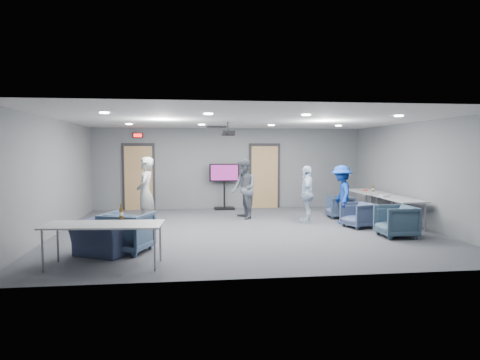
{
  "coord_description": "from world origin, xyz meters",
  "views": [
    {
      "loc": [
        -1.44,
        -10.35,
        1.97
      ],
      "look_at": [
        -0.07,
        0.55,
        1.2
      ],
      "focal_mm": 32.0,
      "sensor_mm": 36.0,
      "label": 1
    }
  ],
  "objects": [
    {
      "name": "chair_front_b",
      "position": [
        -3.01,
        -2.16,
        0.32
      ],
      "size": [
        1.27,
        1.21,
        0.64
      ],
      "primitive_type": "imported",
      "rotation": [
        0.0,
        0.0,
        2.67
      ],
      "color": "#333C58",
      "rests_on": "floor"
    },
    {
      "name": "person_b",
      "position": [
        0.2,
        1.76,
        0.86
      ],
      "size": [
        0.8,
        0.95,
        1.73
      ],
      "primitive_type": "imported",
      "rotation": [
        0.0,
        0.0,
        -1.38
      ],
      "color": "#555B66",
      "rests_on": "floor"
    },
    {
      "name": "door_left",
      "position": [
        -3.0,
        3.95,
        1.07
      ],
      "size": [
        1.06,
        0.17,
        2.24
      ],
      "color": "black",
      "rests_on": "wall_back"
    },
    {
      "name": "chair_front_a",
      "position": [
        -2.58,
        -2.0,
        0.39
      ],
      "size": [
        1.09,
        1.11,
        0.79
      ],
      "primitive_type": "imported",
      "rotation": [
        0.0,
        0.0,
        2.78
      ],
      "color": "#3C4E68",
      "rests_on": "floor"
    },
    {
      "name": "person_a",
      "position": [
        -2.46,
        0.5,
        0.9
      ],
      "size": [
        0.46,
        0.67,
        1.8
      ],
      "primitive_type": "imported",
      "rotation": [
        0.0,
        0.0,
        -1.61
      ],
      "color": "#949794",
      "rests_on": "floor"
    },
    {
      "name": "projector",
      "position": [
        -0.38,
        0.56,
        2.41
      ],
      "size": [
        0.34,
        0.33,
        0.36
      ],
      "rotation": [
        0.0,
        0.0,
        0.06
      ],
      "color": "black",
      "rests_on": "ceiling"
    },
    {
      "name": "table_right_a",
      "position": [
        4.0,
        1.88,
        0.69
      ],
      "size": [
        0.79,
        1.9,
        0.73
      ],
      "rotation": [
        0.0,
        0.0,
        1.57
      ],
      "color": "#A2A4A7",
      "rests_on": "floor"
    },
    {
      "name": "wrapper",
      "position": [
        3.76,
        0.33,
        0.76
      ],
      "size": [
        0.29,
        0.23,
        0.06
      ],
      "primitive_type": "cube",
      "rotation": [
        0.0,
        0.0,
        0.27
      ],
      "color": "silver",
      "rests_on": "table_right_b"
    },
    {
      "name": "snack_box",
      "position": [
        3.96,
        2.03,
        0.75
      ],
      "size": [
        0.19,
        0.15,
        0.04
      ],
      "primitive_type": "cube",
      "rotation": [
        0.0,
        0.0,
        0.25
      ],
      "color": "#BA402E",
      "rests_on": "table_right_a"
    },
    {
      "name": "chair_right_c",
      "position": [
        3.27,
        -1.29,
        0.36
      ],
      "size": [
        0.8,
        0.78,
        0.72
      ],
      "primitive_type": "imported",
      "rotation": [
        0.0,
        0.0,
        -1.58
      ],
      "color": "#334658",
      "rests_on": "floor"
    },
    {
      "name": "bottle_front",
      "position": [
        -2.62,
        -2.5,
        0.83
      ],
      "size": [
        0.07,
        0.07,
        0.27
      ],
      "color": "#5E3E10",
      "rests_on": "table_front_left"
    },
    {
      "name": "wall_left",
      "position": [
        -4.5,
        0.0,
        1.35
      ],
      "size": [
        0.02,
        8.0,
        2.7
      ],
      "primitive_type": "cube",
      "color": "slate",
      "rests_on": "floor"
    },
    {
      "name": "chair_right_a",
      "position": [
        2.97,
        1.54,
        0.32
      ],
      "size": [
        0.75,
        0.73,
        0.64
      ],
      "primitive_type": "imported",
      "rotation": [
        0.0,
        0.0,
        -1.64
      ],
      "color": "#384661",
      "rests_on": "floor"
    },
    {
      "name": "person_c",
      "position": [
        1.81,
        0.89,
        0.78
      ],
      "size": [
        0.63,
        0.98,
        1.55
      ],
      "primitive_type": "imported",
      "rotation": [
        0.0,
        0.0,
        -1.88
      ],
      "color": "silver",
      "rests_on": "floor"
    },
    {
      "name": "wall_right",
      "position": [
        4.5,
        0.0,
        1.35
      ],
      "size": [
        0.02,
        8.0,
        2.7
      ],
      "primitive_type": "cube",
      "color": "slate",
      "rests_on": "floor"
    },
    {
      "name": "table_right_b",
      "position": [
        4.0,
        -0.02,
        0.68
      ],
      "size": [
        0.7,
        1.68,
        0.73
      ],
      "rotation": [
        0.0,
        0.0,
        1.57
      ],
      "color": "#A2A4A7",
      "rests_on": "floor"
    },
    {
      "name": "person_d",
      "position": [
        2.7,
        0.65,
        0.79
      ],
      "size": [
        0.76,
        1.11,
        1.57
      ],
      "primitive_type": "imported",
      "rotation": [
        0.0,
        0.0,
        -1.76
      ],
      "color": "navy",
      "rests_on": "floor"
    },
    {
      "name": "tv_stand",
      "position": [
        -0.19,
        3.75,
        0.86
      ],
      "size": [
        0.99,
        0.47,
        1.52
      ],
      "color": "black",
      "rests_on": "floor"
    },
    {
      "name": "ceiling",
      "position": [
        0.0,
        0.0,
        2.7
      ],
      "size": [
        9.0,
        9.0,
        0.0
      ],
      "primitive_type": "plane",
      "rotation": [
        3.14,
        0.0,
        0.0
      ],
      "color": "silver",
      "rests_on": "wall_back"
    },
    {
      "name": "downlights",
      "position": [
        0.0,
        0.0,
        2.68
      ],
      "size": [
        6.18,
        3.78,
        0.02
      ],
      "color": "white",
      "rests_on": "ceiling"
    },
    {
      "name": "table_front_left",
      "position": [
        -2.83,
        -3.0,
        0.69
      ],
      "size": [
        2.01,
        0.96,
        0.73
      ],
      "rotation": [
        0.0,
        0.0,
        -0.08
      ],
      "color": "#A2A4A7",
      "rests_on": "floor"
    },
    {
      "name": "exit_sign",
      "position": [
        -3.0,
        3.93,
        2.45
      ],
      "size": [
        0.32,
        0.08,
        0.16
      ],
      "color": "black",
      "rests_on": "wall_back"
    },
    {
      "name": "chair_right_b",
      "position": [
        2.9,
        -0.03,
        0.32
      ],
      "size": [
        0.87,
        0.86,
        0.63
      ],
      "primitive_type": "imported",
      "rotation": [
        0.0,
        0.0,
        -1.26
      ],
      "color": "#394663",
      "rests_on": "floor"
    },
    {
      "name": "wall_front",
      "position": [
        0.0,
        -4.0,
        1.35
      ],
      "size": [
        9.0,
        0.02,
        2.7
      ],
      "primitive_type": "cube",
      "color": "slate",
      "rests_on": "floor"
    },
    {
      "name": "hvac_diffuser",
      "position": [
        -0.5,
        2.8,
        2.69
      ],
      "size": [
        0.6,
        0.6,
        0.03
      ],
      "primitive_type": "cube",
      "color": "black",
      "rests_on": "ceiling"
    },
    {
      "name": "wall_back",
      "position": [
        0.0,
        4.0,
        1.35
      ],
      "size": [
        9.0,
        0.02,
        2.7
      ],
      "primitive_type": "cube",
      "color": "slate",
      "rests_on": "floor"
    },
    {
      "name": "bottle_right",
      "position": [
        4.11,
        1.79,
        0.81
      ],
      "size": [
        0.06,
        0.06,
        0.22
      ],
      "color": "#5E3E10",
      "rests_on": "table_right_a"
    },
    {
      "name": "floor",
      "position": [
        0.0,
        0.0,
        0.0
      ],
      "size": [
        9.0,
        9.0,
        0.0
      ],
      "primitive_type": "plane",
      "color": "#33363A",
      "rests_on": "ground"
    },
    {
      "name": "door_right",
      "position": [
        1.2,
        3.95,
        1.07
      ],
      "size": [
        1.06,
        0.17,
        2.24
      ],
      "color": "black",
      "rests_on": "wall_back"
    }
  ]
}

